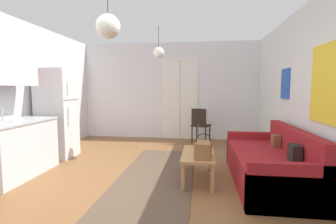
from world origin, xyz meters
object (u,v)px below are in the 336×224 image
(couch, at_px, (272,165))
(coffee_table, at_px, (198,157))
(pendant_lamp_near, at_px, (108,26))
(refrigerator, at_px, (57,113))
(handbag, at_px, (203,150))
(bamboo_vase, at_px, (198,145))
(pendant_lamp_far, at_px, (159,53))
(accent_chair, at_px, (200,124))

(couch, height_order, coffee_table, couch)
(pendant_lamp_near, bearing_deg, refrigerator, 134.91)
(pendant_lamp_near, bearing_deg, handbag, 30.12)
(refrigerator, relative_size, pendant_lamp_near, 2.62)
(couch, height_order, refrigerator, refrigerator)
(bamboo_vase, relative_size, pendant_lamp_near, 0.62)
(handbag, relative_size, refrigerator, 0.20)
(handbag, bearing_deg, coffee_table, 106.88)
(handbag, bearing_deg, pendant_lamp_far, 120.00)
(couch, xyz_separation_m, coffee_table, (-1.08, -0.01, 0.09))
(accent_chair, bearing_deg, pendant_lamp_near, 92.45)
(couch, distance_m, accent_chair, 2.79)
(handbag, bearing_deg, couch, 14.36)
(handbag, xyz_separation_m, refrigerator, (-2.92, 1.17, 0.36))
(handbag, xyz_separation_m, pendant_lamp_near, (-1.11, -0.64, 1.57))
(handbag, height_order, pendant_lamp_near, pendant_lamp_near)
(pendant_lamp_near, bearing_deg, accent_chair, 73.03)
(pendant_lamp_near, xyz_separation_m, pendant_lamp_far, (0.21, 2.21, 0.01))
(coffee_table, xyz_separation_m, accent_chair, (0.02, 2.58, 0.14))
(couch, distance_m, handbag, 1.07)
(pendant_lamp_near, distance_m, pendant_lamp_far, 2.22)
(accent_chair, distance_m, pendant_lamp_near, 3.97)
(pendant_lamp_near, bearing_deg, couch, 23.10)
(accent_chair, height_order, pendant_lamp_near, pendant_lamp_near)
(couch, distance_m, coffee_table, 1.08)
(handbag, height_order, refrigerator, refrigerator)
(bamboo_vase, xyz_separation_m, handbag, (0.07, -0.31, 0.01))
(couch, xyz_separation_m, refrigerator, (-3.92, 0.91, 0.62))
(couch, relative_size, handbag, 5.73)
(refrigerator, xyz_separation_m, pendant_lamp_near, (1.81, -1.82, 1.21))
(bamboo_vase, relative_size, refrigerator, 0.24)
(accent_chair, bearing_deg, coffee_table, 108.90)
(refrigerator, height_order, pendant_lamp_far, pendant_lamp_far)
(couch, xyz_separation_m, pendant_lamp_far, (-1.90, 1.31, 1.84))
(refrigerator, height_order, pendant_lamp_near, pendant_lamp_near)
(coffee_table, bearing_deg, couch, 0.42)
(handbag, xyz_separation_m, accent_chair, (-0.05, 2.83, -0.03))
(refrigerator, xyz_separation_m, pendant_lamp_far, (2.02, 0.39, 1.22))
(coffee_table, bearing_deg, bamboo_vase, 89.18)
(refrigerator, bearing_deg, accent_chair, 29.98)
(couch, distance_m, pendant_lamp_near, 2.93)
(accent_chair, bearing_deg, bamboo_vase, 108.91)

